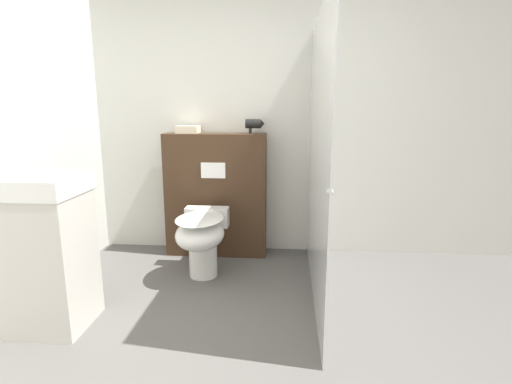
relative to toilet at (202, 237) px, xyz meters
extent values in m
plane|color=#565451|center=(0.29, -1.24, -0.35)|extent=(12.00, 12.00, 0.00)
cube|color=silver|center=(0.29, 0.76, 0.90)|extent=(8.00, 0.06, 2.50)
cube|color=#3D2819|center=(0.02, 0.58, 0.22)|extent=(0.94, 0.25, 1.15)
cube|color=white|center=(0.02, 0.45, 0.47)|extent=(0.22, 0.01, 0.14)
cube|color=silver|center=(0.90, -0.20, 0.67)|extent=(0.01, 1.86, 2.05)
sphere|color=#B2B2B7|center=(0.90, -1.10, 0.63)|extent=(0.04, 0.04, 0.04)
cylinder|color=white|center=(0.00, 0.04, -0.17)|extent=(0.23, 0.23, 0.37)
ellipsoid|color=white|center=(0.00, -0.05, 0.04)|extent=(0.38, 0.51, 0.24)
ellipsoid|color=white|center=(0.00, -0.05, 0.17)|extent=(0.38, 0.50, 0.02)
cube|color=white|center=(0.00, 0.24, 0.10)|extent=(0.37, 0.13, 0.17)
cube|color=beige|center=(-0.82, -0.80, 0.08)|extent=(0.49, 0.43, 0.87)
cube|color=white|center=(-0.82, -0.80, 0.57)|extent=(0.50, 0.44, 0.12)
cylinder|color=silver|center=(-0.82, -0.68, 0.70)|extent=(0.02, 0.02, 0.14)
cylinder|color=black|center=(0.37, 0.59, 0.89)|extent=(0.14, 0.08, 0.08)
cone|color=black|center=(0.46, 0.59, 0.89)|extent=(0.03, 0.07, 0.07)
cylinder|color=black|center=(0.35, 0.59, 0.84)|extent=(0.03, 0.03, 0.08)
cube|color=beige|center=(-0.23, 0.60, 0.83)|extent=(0.20, 0.18, 0.07)
camera|label=1|loc=(0.69, -3.05, 1.05)|focal=28.00mm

